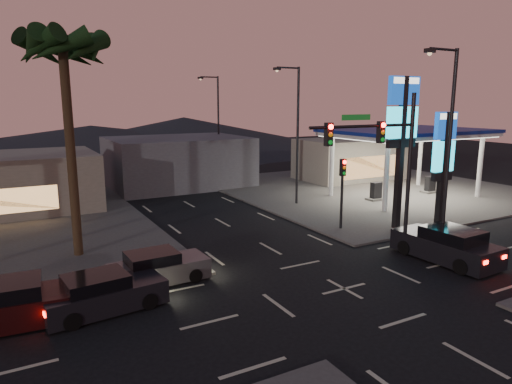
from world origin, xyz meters
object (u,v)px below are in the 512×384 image
pylon_sign_tall (402,123)px  car_lane_a_front (103,294)px  car_lane_b_front (158,268)px  pylon_sign_short (444,152)px  gas_station (408,134)px  suv_station (447,245)px  traffic_signal_mast (384,153)px  car_lane_a_mid (14,305)px

pylon_sign_tall → car_lane_a_front: size_ratio=1.97×
car_lane_a_front → pylon_sign_tall: bearing=9.1°
car_lane_b_front → pylon_sign_short: bearing=0.4°
gas_station → suv_station: bearing=-129.0°
traffic_signal_mast → car_lane_a_mid: bearing=176.0°
car_lane_a_front → suv_station: bearing=-8.8°
traffic_signal_mast → suv_station: bearing=-31.9°
pylon_sign_short → car_lane_a_mid: (-22.97, -1.42, -3.92)m
pylon_sign_tall → pylon_sign_short: size_ratio=1.29×
pylon_sign_short → traffic_signal_mast: 7.69m
car_lane_a_mid → suv_station: bearing=-8.6°
car_lane_a_front → car_lane_a_mid: bearing=172.4°
traffic_signal_mast → car_lane_a_front: (-12.84, 0.71, -4.56)m
gas_station → pylon_sign_short: 9.02m
pylon_sign_tall → traffic_signal_mast: pylon_sign_tall is taller
pylon_sign_tall → car_lane_a_front: bearing=-170.9°
pylon_sign_tall → car_lane_b_front: size_ratio=2.09×
car_lane_b_front → gas_station: bearing=18.7°
suv_station → traffic_signal_mast: bearing=148.1°
gas_station → pylon_sign_short: size_ratio=1.74×
gas_station → pylon_sign_short: (-5.00, -7.50, -0.42)m
suv_station → pylon_sign_short: bearing=43.2°
pylon_sign_tall → car_lane_b_front: pylon_sign_tall is taller
car_lane_a_front → car_lane_a_mid: size_ratio=0.92×
suv_station → car_lane_a_mid: bearing=171.4°
gas_station → pylon_sign_tall: bearing=-139.1°
pylon_sign_tall → car_lane_a_mid: (-20.47, -2.42, -5.66)m
pylon_sign_tall → suv_station: 7.92m
pylon_sign_short → car_lane_a_mid: pylon_sign_short is taller
pylon_sign_tall → car_lane_b_front: bearing=-175.7°
car_lane_a_front → suv_station: 15.77m
gas_station → car_lane_a_mid: bearing=-162.3°
traffic_signal_mast → suv_station: (2.75, -1.71, -4.45)m
car_lane_a_mid → car_lane_b_front: bearing=13.3°
gas_station → traffic_signal_mast: bearing=-140.7°
gas_station → pylon_sign_tall: size_ratio=1.36×
car_lane_b_front → suv_station: (13.03, -4.09, 0.14)m
traffic_signal_mast → car_lane_a_mid: (-15.73, 1.10, -4.49)m
car_lane_a_front → suv_station: (15.58, -2.42, 0.11)m
gas_station → car_lane_a_front: (-25.08, -9.30, -4.41)m
car_lane_a_front → traffic_signal_mast: bearing=-3.2°
traffic_signal_mast → car_lane_a_front: traffic_signal_mast is taller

